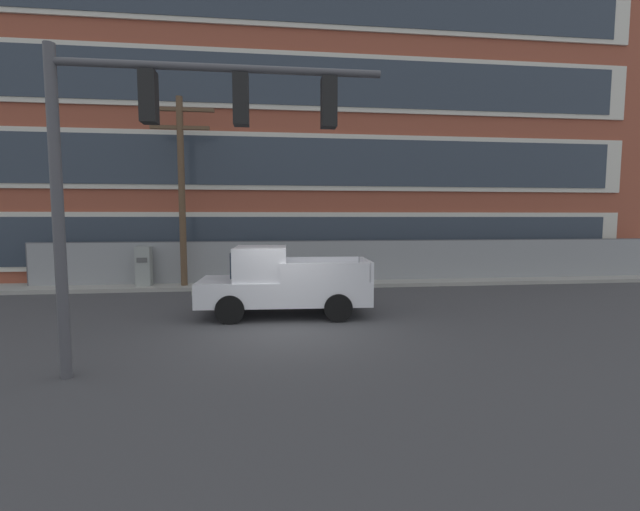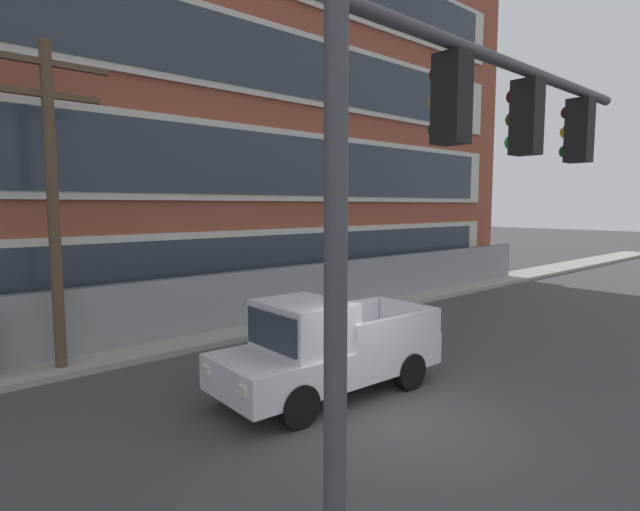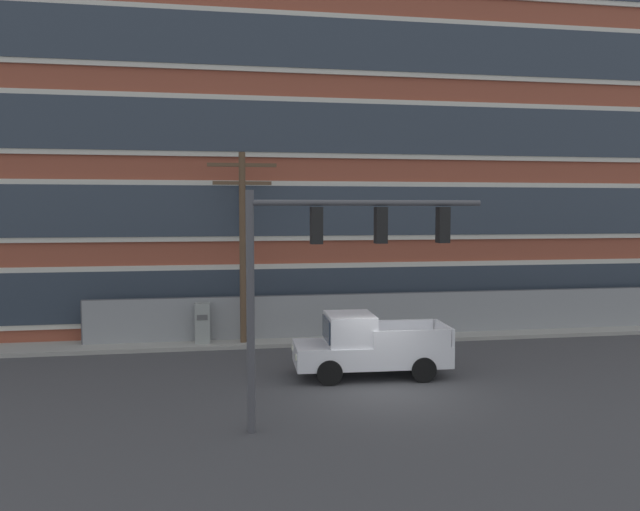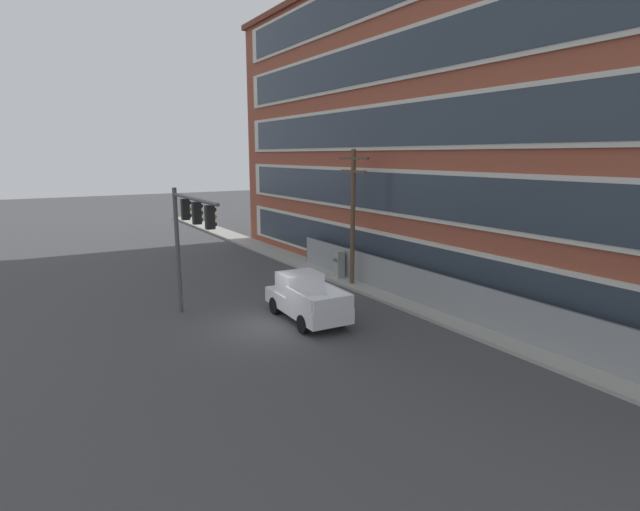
# 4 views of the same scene
# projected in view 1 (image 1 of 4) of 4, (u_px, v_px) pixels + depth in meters

# --- Properties ---
(ground_plane) EXTENTS (160.00, 160.00, 0.00)m
(ground_plane) POSITION_uv_depth(u_px,v_px,m) (286.00, 333.00, 10.81)
(ground_plane) COLOR #424244
(sidewalk_building_side) EXTENTS (80.00, 2.00, 0.16)m
(sidewalk_building_side) POSITION_uv_depth(u_px,v_px,m) (279.00, 284.00, 18.31)
(sidewalk_building_side) COLOR #9E9B93
(sidewalk_building_side) RESTS_ON ground
(brick_mill_building) EXTENTS (40.27, 9.47, 17.72)m
(brick_mill_building) POSITION_uv_depth(u_px,v_px,m) (243.00, 105.00, 22.70)
(brick_mill_building) COLOR brown
(brick_mill_building) RESTS_ON ground
(chain_link_fence) EXTENTS (28.77, 0.06, 1.93)m
(chain_link_fence) POSITION_uv_depth(u_px,v_px,m) (375.00, 261.00, 18.91)
(chain_link_fence) COLOR gray
(chain_link_fence) RESTS_ON ground
(traffic_signal_mast) EXTENTS (5.89, 0.43, 5.89)m
(traffic_signal_mast) POSITION_uv_depth(u_px,v_px,m) (167.00, 139.00, 7.65)
(traffic_signal_mast) COLOR #4C4C51
(traffic_signal_mast) RESTS_ON ground
(pickup_truck_white) EXTENTS (5.11, 2.25, 2.06)m
(pickup_truck_white) POSITION_uv_depth(u_px,v_px,m) (281.00, 283.00, 12.70)
(pickup_truck_white) COLOR silver
(pickup_truck_white) RESTS_ON ground
(utility_pole_near_corner) EXTENTS (2.69, 0.26, 7.66)m
(utility_pole_near_corner) POSITION_uv_depth(u_px,v_px,m) (182.00, 183.00, 17.06)
(utility_pole_near_corner) COLOR brown
(utility_pole_near_corner) RESTS_ON ground
(electrical_cabinet) EXTENTS (0.58, 0.51, 1.74)m
(electrical_cabinet) POSITION_uv_depth(u_px,v_px,m) (144.00, 268.00, 17.32)
(electrical_cabinet) COLOR #939993
(electrical_cabinet) RESTS_ON ground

